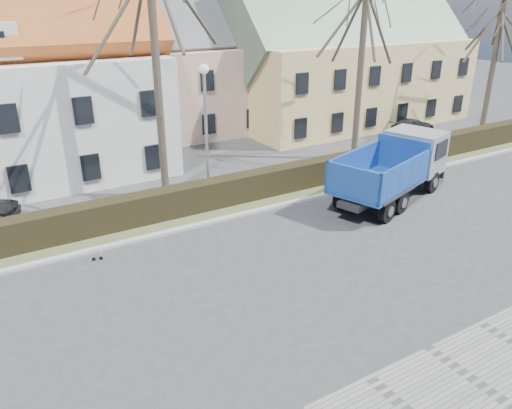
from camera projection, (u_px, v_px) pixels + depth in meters
ground at (301, 259)px, 18.64m from camera, size 120.00×120.00×0.00m
sidewalk_near at (509, 406)px, 11.90m from camera, size 80.00×5.00×0.08m
curb_far at (241, 215)px, 22.25m from camera, size 80.00×0.30×0.12m
grass_strip at (224, 203)px, 23.52m from camera, size 80.00×3.00×0.10m
hedge at (226, 192)px, 23.13m from camera, size 60.00×0.90×1.30m
building_pink at (182, 74)px, 34.79m from camera, size 10.80×8.80×8.00m
building_yellow at (343, 64)px, 38.01m from camera, size 18.80×10.80×8.50m
tree_1 at (156, 63)px, 21.95m from camera, size 9.20×9.20×12.65m
tree_2 at (361, 65)px, 27.96m from camera, size 8.00×8.00×11.00m
tree_3 at (495, 57)px, 33.76m from camera, size 7.60×7.60×10.45m
dump_truck at (388, 171)px, 23.28m from camera, size 8.00×4.97×3.00m
streetlight at (206, 135)px, 22.72m from camera, size 0.50×0.50×6.45m
cart_frame at (92, 254)px, 18.39m from camera, size 0.68×0.50×0.55m
parked_car_b at (412, 126)px, 35.20m from camera, size 3.84×1.90×1.07m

